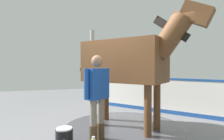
% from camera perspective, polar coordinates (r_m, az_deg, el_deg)
% --- Properties ---
extents(ground_plane, '(16.00, 16.00, 0.02)m').
position_cam_1_polar(ground_plane, '(4.62, -0.38, -17.53)').
color(ground_plane, gray).
extents(wet_patch, '(2.91, 2.91, 0.00)m').
position_cam_1_polar(wet_patch, '(4.78, 3.63, -16.71)').
color(wet_patch, '#4C4C54').
rests_on(wet_patch, ground).
extents(barrier_wall, '(3.25, 3.89, 1.10)m').
position_cam_1_polar(barrier_wall, '(6.32, 12.22, -7.58)').
color(barrier_wall, white).
rests_on(barrier_wall, ground).
extents(roof_post_far, '(0.16, 0.16, 2.87)m').
position_cam_1_polar(roof_post_far, '(7.42, -5.95, 0.92)').
color(roof_post_far, '#B7B2A8').
rests_on(roof_post_far, ground).
extents(horse, '(2.32, 2.69, 2.76)m').
position_cam_1_polar(horse, '(4.49, 5.10, 2.81)').
color(horse, brown).
rests_on(horse, ground).
extents(handler, '(0.57, 0.46, 1.68)m').
position_cam_1_polar(handler, '(3.72, -4.51, -6.54)').
color(handler, '#47331E').
rests_on(handler, ground).
extents(wash_bucket, '(0.33, 0.33, 0.29)m').
position_cam_1_polar(wash_bucket, '(3.92, -14.20, -18.62)').
color(wash_bucket, black).
rests_on(wash_bucket, ground).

